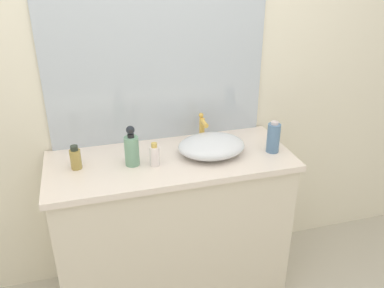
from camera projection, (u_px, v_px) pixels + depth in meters
The scene contains 9 objects.
bathroom_wall_rear at pixel (142, 72), 2.23m from camera, with size 6.00×0.06×2.60m, color silver.
vanity_counter at pixel (173, 227), 2.35m from camera, with size 1.31×0.54×0.91m.
wall_mirror_panel at pixel (157, 45), 2.15m from camera, with size 1.22×0.01×1.09m, color #B2BCC6.
sink_basin at pixel (211, 146), 2.18m from camera, with size 0.36×0.29×0.10m, color silver.
faucet at pixel (202, 127), 2.31m from camera, with size 0.03×0.11×0.17m.
soap_dispenser at pixel (132, 149), 2.06m from camera, with size 0.07×0.07×0.22m.
lotion_bottle at pixel (273, 138), 2.20m from camera, with size 0.07×0.07×0.18m.
perfume_bottle at pixel (155, 155), 2.06m from camera, with size 0.05×0.05×0.13m.
spray_can at pixel (76, 158), 2.04m from camera, with size 0.06×0.06×0.13m.
Camera 1 is at (-0.33, -1.45, 1.92)m, focal length 37.92 mm.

